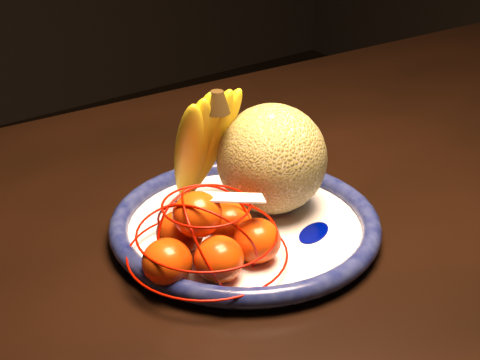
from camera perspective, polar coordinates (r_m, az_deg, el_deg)
dining_table at (r=1.09m, az=10.84°, el=-3.15°), size 1.57×1.00×0.76m
fruit_bowl at (r=0.88m, az=0.39°, el=-3.54°), size 0.32×0.32×0.03m
cantaloupe at (r=0.89m, az=2.48°, el=1.65°), size 0.13×0.13×0.13m
banana_bunch at (r=0.88m, az=-3.16°, el=2.96°), size 0.12×0.11×0.17m
mandarin_bag at (r=0.80m, az=-2.49°, el=-4.56°), size 0.23×0.23×0.11m
price_tag at (r=0.78m, az=-0.72°, el=-1.37°), size 0.08×0.06×0.01m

